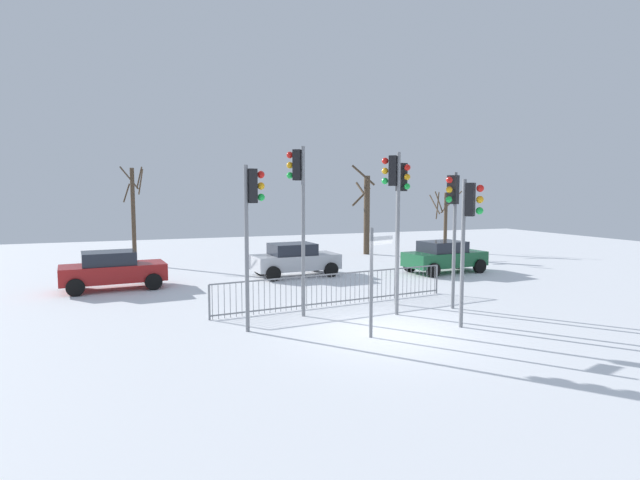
# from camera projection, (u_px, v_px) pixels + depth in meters

# --- Properties ---
(ground_plane) EXTENTS (60.00, 60.00, 0.00)m
(ground_plane) POSITION_uv_depth(u_px,v_px,m) (388.00, 332.00, 13.54)
(ground_plane) COLOR white
(traffic_light_foreground_left) EXTENTS (0.52, 0.41, 4.36)m
(traffic_light_foreground_left) POSITION_uv_depth(u_px,v_px,m) (453.00, 209.00, 15.94)
(traffic_light_foreground_left) COLOR slate
(traffic_light_foreground_left) RESTS_ON ground
(traffic_light_rear_left) EXTENTS (0.37, 0.55, 4.77)m
(traffic_light_rear_left) POSITION_uv_depth(u_px,v_px,m) (401.00, 200.00, 16.46)
(traffic_light_rear_left) COLOR slate
(traffic_light_rear_left) RESTS_ON ground
(traffic_light_foreground_right) EXTENTS (0.48, 0.45, 5.08)m
(traffic_light_foreground_right) POSITION_uv_depth(u_px,v_px,m) (299.00, 193.00, 15.02)
(traffic_light_foreground_right) COLOR slate
(traffic_light_foreground_right) RESTS_ON ground
(traffic_light_rear_right) EXTENTS (0.46, 0.47, 4.09)m
(traffic_light_rear_right) POSITION_uv_depth(u_px,v_px,m) (469.00, 219.00, 13.73)
(traffic_light_rear_right) COLOR slate
(traffic_light_rear_right) RESTS_ON ground
(traffic_light_mid_right) EXTENTS (0.48, 0.46, 4.92)m
(traffic_light_mid_right) POSITION_uv_depth(u_px,v_px,m) (394.00, 197.00, 15.23)
(traffic_light_mid_right) COLOR slate
(traffic_light_mid_right) RESTS_ON ground
(traffic_light_mid_left) EXTENTS (0.57, 0.33, 4.45)m
(traffic_light_mid_left) POSITION_uv_depth(u_px,v_px,m) (251.00, 210.00, 13.40)
(traffic_light_mid_left) COLOR slate
(traffic_light_mid_left) RESTS_ON ground
(direction_sign_post) EXTENTS (0.76, 0.28, 2.85)m
(direction_sign_post) POSITION_uv_depth(u_px,v_px,m) (373.00, 276.00, 12.98)
(direction_sign_post) COLOR slate
(direction_sign_post) RESTS_ON ground
(pedestrian_guard_railing) EXTENTS (8.51, 1.04, 1.07)m
(pedestrian_guard_railing) POSITION_uv_depth(u_px,v_px,m) (336.00, 289.00, 16.74)
(pedestrian_guard_railing) COLOR slate
(pedestrian_guard_railing) RESTS_ON ground
(car_red_trailing) EXTENTS (3.95, 2.24, 1.47)m
(car_red_trailing) POSITION_uv_depth(u_px,v_px,m) (112.00, 270.00, 19.50)
(car_red_trailing) COLOR maroon
(car_red_trailing) RESTS_ON ground
(car_silver_mid) EXTENTS (3.90, 2.13, 1.47)m
(car_silver_mid) POSITION_uv_depth(u_px,v_px,m) (295.00, 259.00, 22.56)
(car_silver_mid) COLOR #B2B5BA
(car_silver_mid) RESTS_ON ground
(car_green_near) EXTENTS (3.95, 2.25, 1.47)m
(car_green_near) POSITION_uv_depth(u_px,v_px,m) (444.00, 256.00, 23.56)
(car_green_near) COLOR #195933
(car_green_near) RESTS_ON ground
(bare_tree_left) EXTENTS (1.15, 1.15, 5.03)m
(bare_tree_left) POSITION_uv_depth(u_px,v_px,m) (134.00, 213.00, 26.03)
(bare_tree_left) COLOR #473828
(bare_tree_left) RESTS_ON ground
(bare_tree_centre) EXTENTS (1.61, 1.79, 5.33)m
(bare_tree_centre) POSITION_uv_depth(u_px,v_px,m) (366.00, 212.00, 30.34)
(bare_tree_centre) COLOR #473828
(bare_tree_centre) RESTS_ON ground
(bare_tree_right) EXTENTS (1.91, 1.64, 3.82)m
(bare_tree_right) POSITION_uv_depth(u_px,v_px,m) (445.00, 219.00, 31.68)
(bare_tree_right) COLOR #473828
(bare_tree_right) RESTS_ON ground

